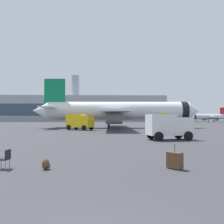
# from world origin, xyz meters

# --- Properties ---
(airplane_at_gate) EXTENTS (35.66, 32.08, 10.50)m
(airplane_at_gate) POSITION_xyz_m (2.85, 45.89, 3.66)
(airplane_at_gate) COLOR white
(airplane_at_gate) RESTS_ON ground
(airplane_taxiing) EXTENTS (23.67, 21.71, 7.25)m
(airplane_taxiing) POSITION_xyz_m (51.73, 109.40, 2.52)
(airplane_taxiing) COLOR silver
(airplane_taxiing) RESTS_ON ground
(service_truck) EXTENTS (5.26, 4.30, 2.90)m
(service_truck) POSITION_xyz_m (-4.30, 38.74, 1.61)
(service_truck) COLOR yellow
(service_truck) RESTS_ON ground
(fuel_truck) EXTENTS (6.35, 5.25, 3.20)m
(fuel_truck) POSITION_xyz_m (14.18, 45.83, 1.77)
(fuel_truck) COLOR yellow
(fuel_truck) RESTS_ON ground
(cargo_van) EXTENTS (4.66, 2.92, 2.60)m
(cargo_van) POSITION_xyz_m (6.75, 19.95, 1.45)
(cargo_van) COLOR white
(cargo_van) RESTS_ON ground
(safety_cone_near) EXTENTS (0.44, 0.44, 0.78)m
(safety_cone_near) POSITION_xyz_m (11.85, 26.78, 0.38)
(safety_cone_near) COLOR #F2590C
(safety_cone_near) RESTS_ON ground
(safety_cone_mid) EXTENTS (0.44, 0.44, 0.79)m
(safety_cone_mid) POSITION_xyz_m (-5.01, 53.05, 0.39)
(safety_cone_mid) COLOR #F2590C
(safety_cone_mid) RESTS_ON ground
(safety_cone_far) EXTENTS (0.44, 0.44, 0.69)m
(safety_cone_far) POSITION_xyz_m (-7.78, 46.03, 0.34)
(safety_cone_far) COLOR #F2590C
(safety_cone_far) RESTS_ON ground
(rolling_suitcase) EXTENTS (0.71, 0.75, 1.10)m
(rolling_suitcase) POSITION_xyz_m (3.40, 6.85, 0.39)
(rolling_suitcase) COLOR brown
(rolling_suitcase) RESTS_ON ground
(traveller_backpack) EXTENTS (0.36, 0.40, 0.48)m
(traveller_backpack) POSITION_xyz_m (-2.30, 6.91, 0.23)
(traveller_backpack) COLOR brown
(traveller_backpack) RESTS_ON ground
(gate_chair) EXTENTS (0.51, 0.51, 0.86)m
(gate_chair) POSITION_xyz_m (-4.15, 7.06, 0.50)
(gate_chair) COLOR black
(gate_chair) RESTS_ON ground
(terminal_building) EXTENTS (95.02, 16.79, 26.15)m
(terminal_building) POSITION_xyz_m (-13.72, 128.83, 7.21)
(terminal_building) COLOR #9EA3AD
(terminal_building) RESTS_ON ground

